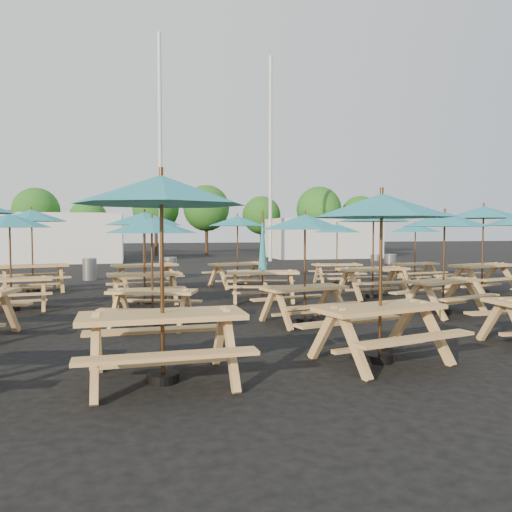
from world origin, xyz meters
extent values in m
plane|color=black|center=(0.00, 0.00, 0.00)|extent=(120.00, 120.00, 0.00)
cube|color=tan|center=(-6.19, -0.12, 0.72)|extent=(1.84, 0.92, 0.06)
cube|color=tan|center=(-6.11, -0.76, 0.44)|extent=(1.78, 0.48, 0.04)
cube|color=tan|center=(-6.28, 0.52, 0.44)|extent=(1.78, 0.48, 0.04)
cylinder|color=black|center=(-6.19, -0.12, 0.05)|extent=(0.35, 0.35, 0.10)
cylinder|color=brown|center=(-6.19, -0.12, 1.12)|extent=(0.04, 0.04, 2.25)
cone|color=teal|center=(-6.19, -0.12, 2.07)|extent=(2.07, 2.07, 0.31)
cube|color=tan|center=(-6.35, 3.32, 0.80)|extent=(2.06, 1.19, 0.06)
cube|color=tan|center=(-6.18, 2.63, 0.48)|extent=(1.95, 0.72, 0.04)
cube|color=tan|center=(-6.52, 4.01, 0.48)|extent=(1.95, 0.72, 0.04)
cylinder|color=black|center=(-6.35, 3.32, 0.05)|extent=(0.39, 0.39, 0.11)
cylinder|color=brown|center=(-6.35, 3.32, 1.24)|extent=(0.05, 0.05, 2.48)
cone|color=teal|center=(-6.35, 3.32, 2.28)|extent=(2.44, 2.44, 0.34)
cube|color=tan|center=(-3.15, -6.41, 0.82)|extent=(2.00, 0.81, 0.07)
cube|color=tan|center=(-3.13, -7.13, 0.50)|extent=(1.99, 0.31, 0.04)
cube|color=tan|center=(-3.16, -5.68, 0.50)|extent=(1.99, 0.31, 0.04)
cylinder|color=black|center=(-3.15, -6.41, 0.06)|extent=(0.40, 0.40, 0.11)
cylinder|color=brown|center=(-3.15, -6.41, 1.27)|extent=(0.05, 0.05, 2.54)
cone|color=teal|center=(-3.15, -6.41, 2.34)|extent=(2.11, 2.11, 0.35)
cube|color=tan|center=(-3.13, -2.84, 0.68)|extent=(1.77, 1.16, 0.06)
cube|color=tan|center=(-3.33, -3.41, 0.41)|extent=(1.63, 0.77, 0.04)
cube|color=tan|center=(-2.92, -2.26, 0.41)|extent=(1.63, 0.77, 0.04)
cylinder|color=black|center=(-3.13, -2.84, 0.05)|extent=(0.33, 0.33, 0.09)
cylinder|color=brown|center=(-3.13, -2.84, 1.06)|extent=(0.04, 0.04, 2.11)
cone|color=teal|center=(-3.13, -2.84, 1.95)|extent=(2.20, 2.20, 0.29)
cube|color=tan|center=(-3.20, 0.27, 0.75)|extent=(1.87, 0.85, 0.06)
cube|color=tan|center=(-3.15, -0.39, 0.45)|extent=(1.83, 0.40, 0.04)
cube|color=tan|center=(-3.25, 0.93, 0.45)|extent=(1.83, 0.40, 0.04)
cylinder|color=black|center=(-3.20, 0.27, 0.05)|extent=(0.36, 0.36, 0.10)
cylinder|color=brown|center=(-3.20, 0.27, 1.16)|extent=(0.04, 0.04, 2.32)
cone|color=teal|center=(-3.20, 0.27, 2.14)|extent=(2.04, 2.04, 0.32)
cube|color=tan|center=(-3.11, 3.02, 0.78)|extent=(2.03, 1.25, 0.06)
cube|color=tan|center=(-2.91, 2.35, 0.47)|extent=(1.89, 0.80, 0.04)
cube|color=tan|center=(-3.31, 3.69, 0.47)|extent=(1.89, 0.80, 0.04)
cylinder|color=black|center=(-3.11, 3.02, 0.05)|extent=(0.38, 0.38, 0.11)
cylinder|color=brown|center=(-3.11, 3.02, 1.21)|extent=(0.05, 0.05, 2.42)
cone|color=teal|center=(-3.11, 3.02, 2.23)|extent=(2.46, 2.46, 0.34)
cube|color=tan|center=(-0.13, -6.21, 0.77)|extent=(1.98, 1.14, 0.06)
cube|color=tan|center=(0.03, -6.88, 0.47)|extent=(1.87, 0.68, 0.04)
cube|color=tan|center=(-0.29, -5.55, 0.47)|extent=(1.87, 0.68, 0.04)
cylinder|color=black|center=(-0.13, -6.21, 0.05)|extent=(0.37, 0.37, 0.10)
cylinder|color=brown|center=(-0.13, -6.21, 1.19)|extent=(0.05, 0.05, 2.38)
cone|color=teal|center=(-0.13, -6.21, 2.19)|extent=(2.34, 2.34, 0.33)
cube|color=tan|center=(-0.16, -3.15, 0.70)|extent=(1.82, 1.04, 0.06)
cube|color=tan|center=(-0.02, -3.76, 0.43)|extent=(1.72, 0.62, 0.04)
cube|color=tan|center=(-0.31, -2.54, 0.43)|extent=(1.72, 0.62, 0.04)
cylinder|color=black|center=(-0.16, -3.15, 0.05)|extent=(0.34, 0.34, 0.10)
cylinder|color=brown|center=(-0.16, -3.15, 1.09)|extent=(0.04, 0.04, 2.19)
cone|color=teal|center=(-0.16, -3.15, 2.01)|extent=(2.15, 2.15, 0.30)
cube|color=tan|center=(-0.21, -0.06, 0.76)|extent=(1.95, 1.06, 0.06)
cube|color=tan|center=(-0.34, -0.73, 0.46)|extent=(1.86, 0.61, 0.04)
cube|color=tan|center=(-0.08, 0.60, 0.46)|extent=(1.86, 0.61, 0.04)
cylinder|color=black|center=(-0.21, -0.06, 0.05)|extent=(0.37, 0.37, 0.10)
cylinder|color=brown|center=(-0.21, -0.06, 1.18)|extent=(0.05, 0.05, 2.36)
cone|color=teal|center=(-0.21, -0.06, 1.59)|extent=(0.23, 0.23, 1.54)
cube|color=tan|center=(-0.16, 3.34, 0.75)|extent=(1.96, 1.25, 0.06)
cube|color=tan|center=(0.05, 2.71, 0.46)|extent=(1.81, 0.81, 0.04)
cube|color=tan|center=(-0.37, 3.98, 0.46)|extent=(1.81, 0.81, 0.04)
cylinder|color=black|center=(-0.16, 3.34, 0.05)|extent=(0.36, 0.36, 0.10)
cylinder|color=brown|center=(-0.16, 3.34, 1.17)|extent=(0.04, 0.04, 2.33)
cone|color=teal|center=(-0.16, 3.34, 2.15)|extent=(2.41, 2.41, 0.32)
cube|color=tan|center=(3.17, -2.89, 0.73)|extent=(1.90, 1.20, 0.06)
cube|color=tan|center=(3.37, -3.51, 0.44)|extent=(1.76, 0.77, 0.04)
cube|color=tan|center=(2.97, -2.27, 0.44)|extent=(1.76, 0.77, 0.04)
cylinder|color=black|center=(3.17, -2.89, 0.05)|extent=(0.35, 0.35, 0.10)
cylinder|color=brown|center=(3.17, -2.89, 1.13)|extent=(0.04, 0.04, 2.27)
cone|color=teal|center=(3.17, -2.89, 2.09)|extent=(2.32, 2.32, 0.32)
cube|color=tan|center=(2.92, -0.06, 0.79)|extent=(1.97, 0.90, 0.06)
cube|color=tan|center=(2.98, -0.76, 0.48)|extent=(1.93, 0.43, 0.04)
cube|color=tan|center=(2.86, 0.64, 0.48)|extent=(1.93, 0.43, 0.04)
cylinder|color=black|center=(2.92, -0.06, 0.05)|extent=(0.38, 0.38, 0.11)
cylinder|color=brown|center=(2.92, -0.06, 1.22)|extent=(0.05, 0.05, 2.45)
cone|color=teal|center=(2.92, -0.06, 2.26)|extent=(2.16, 2.16, 0.34)
cube|color=tan|center=(3.31, 3.32, 0.67)|extent=(1.68, 0.78, 0.05)
cube|color=tan|center=(3.25, 2.72, 0.41)|extent=(1.64, 0.37, 0.04)
cube|color=tan|center=(3.36, 3.91, 0.41)|extent=(1.64, 0.37, 0.04)
cylinder|color=black|center=(3.31, 3.32, 0.05)|extent=(0.33, 0.33, 0.09)
cylinder|color=brown|center=(3.31, 3.32, 1.04)|extent=(0.04, 0.04, 2.08)
cone|color=teal|center=(3.31, 3.32, 1.92)|extent=(1.85, 1.85, 0.29)
cube|color=tan|center=(6.38, -0.11, 0.83)|extent=(2.15, 1.29, 0.07)
cube|color=tan|center=(6.57, -0.82, 0.50)|extent=(2.01, 0.81, 0.04)
cube|color=tan|center=(6.18, 0.60, 0.50)|extent=(2.01, 0.81, 0.04)
cylinder|color=black|center=(6.38, -0.11, 0.06)|extent=(0.40, 0.40, 0.11)
cylinder|color=brown|center=(6.38, -0.11, 1.29)|extent=(0.05, 0.05, 2.57)
cone|color=teal|center=(6.38, -0.11, 2.37)|extent=(2.59, 2.59, 0.36)
cube|color=tan|center=(6.08, 2.96, 0.68)|extent=(1.73, 0.90, 0.05)
cube|color=tan|center=(6.17, 2.37, 0.41)|extent=(1.66, 0.49, 0.04)
cube|color=tan|center=(5.98, 3.56, 0.41)|extent=(1.66, 0.49, 0.04)
cylinder|color=black|center=(6.08, 2.96, 0.05)|extent=(0.33, 0.33, 0.09)
cylinder|color=brown|center=(6.08, 2.96, 1.05)|extent=(0.04, 0.04, 2.10)
cone|color=teal|center=(6.08, 2.96, 1.94)|extent=(1.97, 1.97, 0.29)
cylinder|color=gray|center=(-5.02, 6.78, 0.41)|extent=(0.51, 0.51, 0.82)
cylinder|color=gray|center=(-2.10, 6.65, 0.41)|extent=(0.51, 0.51, 0.82)
cylinder|color=gray|center=(6.61, 6.76, 0.41)|extent=(0.51, 0.51, 0.82)
cylinder|color=gray|center=(7.25, 6.77, 0.41)|extent=(0.51, 0.51, 0.82)
cylinder|color=silver|center=(-2.00, 14.00, 6.00)|extent=(0.20, 0.20, 12.00)
cylinder|color=silver|center=(4.50, 16.00, 6.00)|extent=(0.20, 0.20, 12.00)
cube|color=silver|center=(-8.00, 18.00, 1.40)|extent=(8.00, 4.00, 2.80)
cube|color=silver|center=(9.00, 19.00, 1.30)|extent=(7.00, 4.00, 2.60)
cylinder|color=#382314|center=(-9.74, 23.90, 1.07)|extent=(0.24, 0.24, 2.14)
sphere|color=#1E5919|center=(-9.74, 23.90, 3.16)|extent=(3.11, 3.11, 3.11)
cylinder|color=#382314|center=(-6.39, 23.65, 0.89)|extent=(0.24, 0.24, 1.78)
sphere|color=#1E5919|center=(-6.39, 23.65, 2.63)|extent=(2.59, 2.59, 2.59)
cylinder|color=#382314|center=(-1.75, 24.72, 1.16)|extent=(0.24, 0.24, 2.31)
sphere|color=#1E5919|center=(-1.75, 24.72, 3.41)|extent=(3.36, 3.36, 3.36)
cylinder|color=#382314|center=(1.90, 24.26, 1.17)|extent=(0.24, 0.24, 2.35)
sphere|color=#1E5919|center=(1.90, 24.26, 3.47)|extent=(3.41, 3.41, 3.41)
cylinder|color=#382314|center=(6.22, 24.67, 1.01)|extent=(0.24, 0.24, 2.02)
sphere|color=#1E5919|center=(6.22, 24.67, 2.98)|extent=(2.94, 2.94, 2.94)
cylinder|color=#382314|center=(10.23, 22.90, 1.16)|extent=(0.24, 0.24, 2.32)
sphere|color=#1E5919|center=(10.23, 22.90, 3.43)|extent=(3.38, 3.38, 3.38)
cylinder|color=#382314|center=(13.63, 22.92, 1.02)|extent=(0.24, 0.24, 2.03)
sphere|color=#1E5919|center=(13.63, 22.92, 3.00)|extent=(2.95, 2.95, 2.95)
camera|label=1|loc=(-3.50, -12.51, 1.86)|focal=35.00mm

